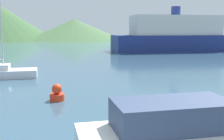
{
  "coord_description": "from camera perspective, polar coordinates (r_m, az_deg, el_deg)",
  "views": [
    {
      "loc": [
        0.01,
        -4.88,
        3.92
      ],
      "look_at": [
        0.85,
        14.0,
        1.2
      ],
      "focal_mm": 45.0,
      "sensor_mm": 36.0,
      "label": 1
    }
  ],
  "objects": [
    {
      "name": "hill_central",
      "position": [
        106.14,
        -7.71,
        8.12
      ],
      "size": [
        37.05,
        37.05,
        7.83
      ],
      "color": "#476B42",
      "rests_on": "ground_plane"
    },
    {
      "name": "buoy_marker",
      "position": [
        15.99,
        -11.12,
        -4.73
      ],
      "size": [
        0.82,
        0.82,
        0.94
      ],
      "color": "red",
      "rests_on": "ground_plane"
    },
    {
      "name": "motorboat_near",
      "position": [
        9.99,
        19.1,
        -11.94
      ],
      "size": [
        8.62,
        3.79,
        2.44
      ],
      "rotation": [
        0.0,
        0.0,
        0.18
      ],
      "color": "white",
      "rests_on": "ground_plane"
    },
    {
      "name": "hill_east",
      "position": [
        108.84,
        10.91,
        8.51
      ],
      "size": [
        36.98,
        36.98,
        9.58
      ],
      "color": "#38563D",
      "rests_on": "ground_plane"
    },
    {
      "name": "ferry_distant",
      "position": [
        52.8,
        12.67,
        6.82
      ],
      "size": [
        23.42,
        10.04,
        8.06
      ],
      "rotation": [
        0.0,
        0.0,
        0.16
      ],
      "color": "navy",
      "rests_on": "ground_plane"
    }
  ]
}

